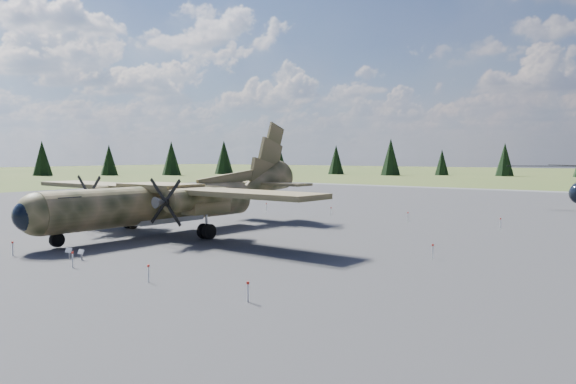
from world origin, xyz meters
The scene contains 7 objects.
ground centered at (0.00, 0.00, 0.00)m, with size 500.00×500.00×0.00m, color #4B5224.
apron centered at (0.00, 10.00, 0.00)m, with size 120.00×120.00×0.04m, color slate.
transport_plane centered at (-3.81, -1.20, 2.74)m, with size 28.92×26.26×9.53m.
info_placard_left centered at (0.46, -11.94, 0.41)m, with size 0.41×0.21×0.61m.
info_placard_right centered at (-0.47, -12.11, 0.42)m, with size 0.43×0.26×0.64m.
barrier_fence centered at (-0.46, -0.08, 0.51)m, with size 33.12×29.62×0.85m.
treeline centered at (-4.02, -2.57, 4.84)m, with size 291.53×288.92×10.93m.
Camera 1 is at (28.28, -30.65, 5.93)m, focal length 35.00 mm.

